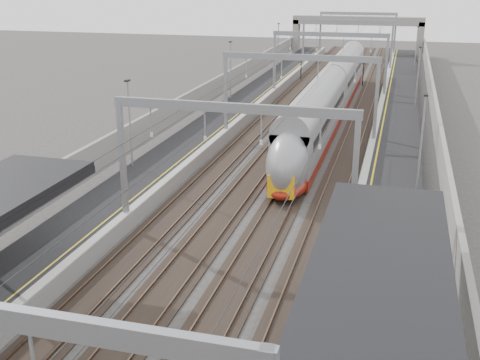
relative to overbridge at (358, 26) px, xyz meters
The scene contains 11 objects.
platform_left 55.79m from the overbridge, 98.28° to the right, with size 4.00×120.00×1.00m, color black.
platform_right 55.79m from the overbridge, 81.72° to the right, with size 4.00×120.00×1.00m, color black.
tracks 55.25m from the overbridge, 90.00° to the right, with size 11.40×140.00×0.20m.
overhead_line 48.39m from the overbridge, 90.00° to the right, with size 13.00×140.00×6.60m.
overbridge is the anchor object (origin of this frame).
wall_left 56.25m from the overbridge, 101.51° to the right, with size 0.30×120.00×3.20m, color slate.
wall_right 56.25m from the overbridge, 78.49° to the right, with size 0.30×120.00×3.20m, color slate.
train 49.86m from the overbridge, 88.27° to the right, with size 2.68×48.87×4.24m.
signal_green 26.49m from the overbridge, 101.39° to the right, with size 0.32×0.32×3.48m.
signal_red_near 27.80m from the overbridge, 83.35° to the right, with size 0.32×0.32×3.48m.
signal_red_far 32.63m from the overbridge, 80.44° to the right, with size 0.32×0.32×3.48m.
Camera 1 is at (8.18, -6.77, 13.79)m, focal length 45.00 mm.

